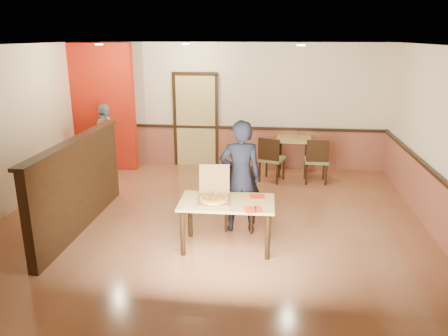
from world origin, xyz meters
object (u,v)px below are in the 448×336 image
object	(u,v)px
passerby	(106,140)
condiment	(296,136)
diner_chair	(241,195)
side_chair_left	(271,157)
pizza_box	(214,197)
main_table	(227,208)
side_table	(293,146)
side_chair_right	(316,159)
diner	(240,177)

from	to	relation	value
passerby	condiment	distance (m)	4.12
diner_chair	side_chair_left	xyz separation A→B (m)	(0.44, 2.29, -0.01)
side_chair_left	pizza_box	size ratio (longest dim) A/B	1.72
side_chair_left	diner_chair	bearing A→B (deg)	99.35
main_table	diner_chair	size ratio (longest dim) A/B	1.38
passerby	diner_chair	bearing A→B (deg)	-128.23
pizza_box	side_chair_left	bearing A→B (deg)	70.12
side_chair_left	condiment	distance (m)	0.85
side_table	diner_chair	bearing A→B (deg)	-107.51
passerby	condiment	world-z (taller)	passerby
side_table	condiment	xyz separation A→B (m)	(0.05, -0.06, 0.25)
main_table	passerby	bearing A→B (deg)	132.74
diner_chair	passerby	size ratio (longest dim) A/B	0.62
side_chair_left	condiment	world-z (taller)	side_chair_left
diner_chair	side_table	size ratio (longest dim) A/B	1.21
main_table	condiment	distance (m)	3.79
diner_chair	main_table	bearing A→B (deg)	-98.31
side_chair_left	side_chair_right	xyz separation A→B (m)	(0.93, -0.00, -0.00)
side_chair_left	condiment	bearing A→B (deg)	-113.13
side_table	pizza_box	bearing A→B (deg)	-108.65
passerby	pizza_box	bearing A→B (deg)	-139.42
pizza_box	side_table	bearing A→B (deg)	65.52
side_table	diner	xyz separation A→B (m)	(-0.92, -3.06, 0.26)
main_table	side_table	xyz separation A→B (m)	(1.06, 3.67, 0.02)
diner	condiment	xyz separation A→B (m)	(0.97, 3.00, -0.01)
side_chair_left	side_table	distance (m)	0.78
side_chair_left	diner	bearing A→B (deg)	99.99
side_chair_right	passerby	size ratio (longest dim) A/B	0.61
main_table	diner_chair	bearing A→B (deg)	78.58
side_chair_right	main_table	bearing A→B (deg)	62.71
side_chair_left	condiment	xyz separation A→B (m)	(0.53, 0.56, 0.35)
side_chair_right	passerby	world-z (taller)	passerby
diner_chair	side_chair_right	distance (m)	2.66
side_table	pizza_box	xyz separation A→B (m)	(-1.24, -3.67, 0.15)
main_table	side_chair_right	bearing A→B (deg)	62.66
passerby	pizza_box	size ratio (longest dim) A/B	2.81
side_table	passerby	xyz separation A→B (m)	(-4.03, -0.56, 0.16)
side_table	side_chair_left	bearing A→B (deg)	-127.59
passerby	pizza_box	xyz separation A→B (m)	(2.79, -3.11, -0.01)
side_chair_left	pizza_box	distance (m)	3.16
side_chair_left	main_table	bearing A→B (deg)	99.48
side_table	passerby	distance (m)	4.07
side_chair_left	side_chair_right	world-z (taller)	side_chair_left
main_table	passerby	world-z (taller)	passerby
diner_chair	side_chair_left	world-z (taller)	diner_chair
main_table	passerby	distance (m)	4.30
main_table	side_chair_left	size ratio (longest dim) A/B	1.41
main_table	diner	distance (m)	0.69
main_table	diner_chair	distance (m)	0.78
diner	passerby	xyz separation A→B (m)	(-3.11, 2.49, -0.10)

